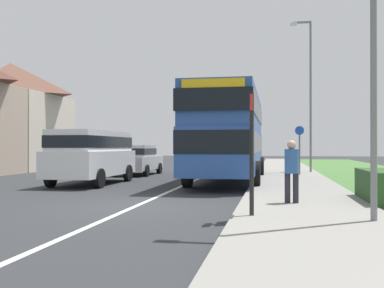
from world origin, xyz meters
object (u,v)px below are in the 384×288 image
pedestrian_at_stop (292,168)px  pedestrian_walking_away (292,156)px  parked_van_white (92,153)px  street_lamp_mid (309,87)px  cycle_route_sign (300,148)px  double_decker_bus (229,132)px  parked_car_silver (137,159)px  bus_stop_sign (252,145)px

pedestrian_at_stop → pedestrian_walking_away: bearing=87.7°
parked_van_white → pedestrian_walking_away: 11.23m
street_lamp_mid → parked_van_white: bearing=-137.4°
street_lamp_mid → cycle_route_sign: bearing=-103.9°
double_decker_bus → parked_van_white: size_ratio=2.01×
parked_car_silver → pedestrian_at_stop: pedestrian_at_stop is taller
parked_van_white → bus_stop_sign: size_ratio=1.99×
pedestrian_walking_away → street_lamp_mid: (0.95, 0.60, 3.79)m
pedestrian_at_stop → bus_stop_sign: bus_stop_sign is taller
double_decker_bus → bus_stop_sign: 9.99m
pedestrian_walking_away → street_lamp_mid: size_ratio=0.20×
parked_van_white → street_lamp_mid: size_ratio=0.62×
cycle_route_sign → street_lamp_mid: 4.29m
pedestrian_walking_away → parked_van_white: bearing=-136.3°
double_decker_bus → pedestrian_walking_away: size_ratio=6.23×
parked_car_silver → cycle_route_sign: (8.37, -0.13, 0.56)m
parked_car_silver → pedestrian_at_stop: size_ratio=2.52×
street_lamp_mid → bus_stop_sign: bearing=-98.3°
pedestrian_walking_away → bus_stop_sign: bearing=-95.2°
parked_van_white → parked_car_silver: (0.05, 5.87, -0.40)m
pedestrian_at_stop → street_lamp_mid: size_ratio=0.20×
parked_van_white → pedestrian_at_stop: size_ratio=3.10×
parked_van_white → pedestrian_at_stop: 9.45m
parked_van_white → pedestrian_walking_away: bearing=43.7°
double_decker_bus → pedestrian_walking_away: bearing=63.4°
parked_van_white → parked_car_silver: parked_van_white is taller
pedestrian_at_stop → parked_car_silver: bearing=123.3°
bus_stop_sign → parked_car_silver: bearing=116.0°
parked_car_silver → pedestrian_at_stop: bearing=-56.7°
bus_stop_sign → cycle_route_sign: 13.62m
double_decker_bus → bus_stop_sign: (1.43, -9.87, -0.60)m
bus_stop_sign → pedestrian_walking_away: bearing=84.8°
double_decker_bus → cycle_route_sign: bearing=49.3°
parked_van_white → pedestrian_at_stop: (7.59, -5.62, -0.29)m
parked_van_white → cycle_route_sign: size_ratio=2.06×
bus_stop_sign → pedestrian_at_stop: bearing=68.0°
parked_van_white → parked_car_silver: 5.88m
pedestrian_walking_away → double_decker_bus: bearing=-116.6°
pedestrian_walking_away → street_lamp_mid: 3.95m
bus_stop_sign → cycle_route_sign: bearing=82.8°
pedestrian_at_stop → street_lamp_mid: bearing=84.0°
bus_stop_sign → cycle_route_sign: bus_stop_sign is taller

